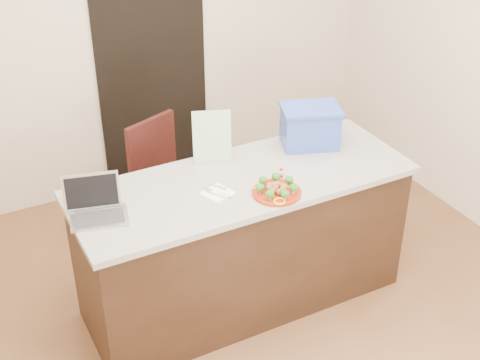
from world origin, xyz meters
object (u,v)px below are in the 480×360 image
plate (277,192)px  chair (159,178)px  laptop (96,205)px  napkin (217,193)px  blue_box (310,126)px  yogurt_bottle (281,174)px  island (243,241)px

plate → chair: chair is taller
chair → laptop: bearing=-150.1°
napkin → blue_box: size_ratio=0.35×
napkin → yogurt_bottle: (0.41, -0.02, 0.02)m
yogurt_bottle → chair: 1.11m
island → plate: size_ratio=7.26×
plate → laptop: laptop is taller
napkin → chair: bearing=91.3°
yogurt_bottle → napkin: bearing=176.8°
plate → napkin: bearing=151.8°
island → chair: chair is taller
island → plate: bearing=-68.3°
laptop → chair: bearing=65.2°
plate → chair: 1.19m
plate → yogurt_bottle: yogurt_bottle is taller
napkin → laptop: laptop is taller
laptop → yogurt_bottle: bearing=7.0°
laptop → blue_box: size_ratio=0.80×
yogurt_bottle → blue_box: bearing=36.7°
yogurt_bottle → island: bearing=154.5°
napkin → blue_box: bearing=18.2°
plate → chair: (-0.32, 1.08, -0.39)m
island → napkin: size_ratio=13.51×
yogurt_bottle → blue_box: size_ratio=0.15×
plate → laptop: 1.01m
yogurt_bottle → laptop: bearing=172.7°
plate → laptop: size_ratio=0.81×
napkin → yogurt_bottle: size_ratio=2.34×
plate → blue_box: blue_box is taller
island → plate: (0.09, -0.23, 0.47)m
island → chair: 0.88m
plate → blue_box: size_ratio=0.65×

